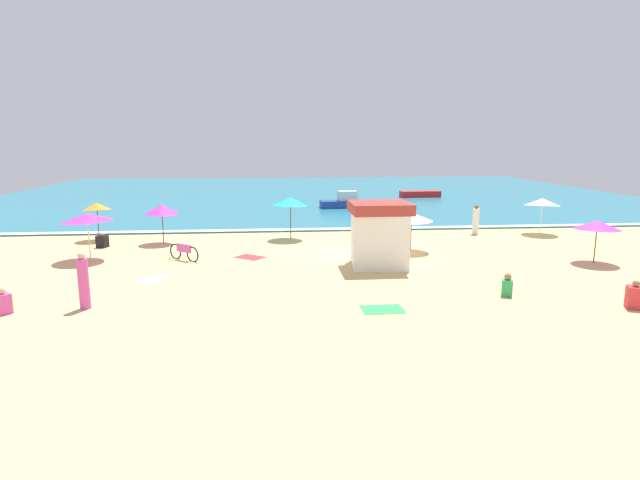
{
  "coord_description": "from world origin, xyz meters",
  "views": [
    {
      "loc": [
        -4.0,
        -23.78,
        5.26
      ],
      "look_at": [
        -1.88,
        -0.74,
        0.8
      ],
      "focal_mm": 29.01,
      "sensor_mm": 36.0,
      "label": 1
    }
  ],
  "objects_px": {
    "beach_umbrella_5": "(97,207)",
    "small_boat_1": "(420,194)",
    "small_boat_0": "(347,202)",
    "beach_umbrella_2": "(290,202)",
    "beach_umbrella_6": "(542,202)",
    "parked_bicycle": "(184,252)",
    "beach_umbrella_1": "(162,209)",
    "beachgoer_0": "(2,302)",
    "beachgoer_3": "(476,221)",
    "beachgoer_6": "(84,282)",
    "beach_umbrella_0": "(87,217)",
    "beachgoer_4": "(635,297)",
    "beachgoer_2": "(102,241)",
    "beach_umbrella_4": "(597,225)",
    "lifeguard_cabana": "(379,234)",
    "beachgoer_1": "(359,222)",
    "beach_umbrella_3": "(412,217)",
    "beachgoer_5": "(507,286)"
  },
  "relations": [
    {
      "from": "beach_umbrella_6",
      "to": "beachgoer_4",
      "type": "bearing_deg",
      "value": -106.27
    },
    {
      "from": "beach_umbrella_3",
      "to": "beachgoer_5",
      "type": "distance_m",
      "value": 7.78
    },
    {
      "from": "beachgoer_3",
      "to": "beachgoer_5",
      "type": "xyz_separation_m",
      "value": [
        -3.54,
        -11.73,
        -0.43
      ]
    },
    {
      "from": "beachgoer_4",
      "to": "small_boat_1",
      "type": "bearing_deg",
      "value": 86.0
    },
    {
      "from": "beach_umbrella_1",
      "to": "small_boat_1",
      "type": "xyz_separation_m",
      "value": [
        19.34,
        19.8,
        -1.41
      ]
    },
    {
      "from": "beachgoer_4",
      "to": "beach_umbrella_3",
      "type": "bearing_deg",
      "value": 117.53
    },
    {
      "from": "beach_umbrella_0",
      "to": "beachgoer_2",
      "type": "xyz_separation_m",
      "value": [
        -0.35,
        2.8,
        -1.6
      ]
    },
    {
      "from": "beach_umbrella_2",
      "to": "beach_umbrella_4",
      "type": "xyz_separation_m",
      "value": [
        13.03,
        -6.81,
        -0.37
      ]
    },
    {
      "from": "beach_umbrella_5",
      "to": "small_boat_0",
      "type": "relative_size",
      "value": 0.49
    },
    {
      "from": "beachgoer_5",
      "to": "beach_umbrella_4",
      "type": "bearing_deg",
      "value": 36.31
    },
    {
      "from": "beachgoer_1",
      "to": "small_boat_1",
      "type": "relative_size",
      "value": 0.45
    },
    {
      "from": "lifeguard_cabana",
      "to": "small_boat_1",
      "type": "relative_size",
      "value": 0.72
    },
    {
      "from": "beachgoer_3",
      "to": "beachgoer_4",
      "type": "relative_size",
      "value": 1.8
    },
    {
      "from": "beach_umbrella_0",
      "to": "beachgoer_3",
      "type": "height_order",
      "value": "beach_umbrella_0"
    },
    {
      "from": "beachgoer_5",
      "to": "beachgoer_2",
      "type": "bearing_deg",
      "value": 149.35
    },
    {
      "from": "beach_umbrella_3",
      "to": "beach_umbrella_4",
      "type": "distance_m",
      "value": 8.0
    },
    {
      "from": "beachgoer_2",
      "to": "beachgoer_4",
      "type": "bearing_deg",
      "value": -29.85
    },
    {
      "from": "beach_umbrella_4",
      "to": "beachgoer_6",
      "type": "height_order",
      "value": "beach_umbrella_4"
    },
    {
      "from": "beach_umbrella_3",
      "to": "beachgoer_1",
      "type": "xyz_separation_m",
      "value": [
        -1.87,
        3.9,
        -0.81
      ]
    },
    {
      "from": "beach_umbrella_4",
      "to": "small_boat_0",
      "type": "bearing_deg",
      "value": 113.2
    },
    {
      "from": "beachgoer_4",
      "to": "beachgoer_5",
      "type": "relative_size",
      "value": 1.15
    },
    {
      "from": "beach_umbrella_1",
      "to": "beach_umbrella_2",
      "type": "relative_size",
      "value": 0.88
    },
    {
      "from": "beachgoer_1",
      "to": "beachgoer_3",
      "type": "distance_m",
      "value": 6.79
    },
    {
      "from": "beach_umbrella_5",
      "to": "small_boat_1",
      "type": "height_order",
      "value": "beach_umbrella_5"
    },
    {
      "from": "lifeguard_cabana",
      "to": "beachgoer_1",
      "type": "relative_size",
      "value": 1.61
    },
    {
      "from": "parked_bicycle",
      "to": "beachgoer_5",
      "type": "distance_m",
      "value": 13.62
    },
    {
      "from": "beach_umbrella_4",
      "to": "beach_umbrella_6",
      "type": "xyz_separation_m",
      "value": [
        1.26,
        7.04,
        0.15
      ]
    },
    {
      "from": "beach_umbrella_1",
      "to": "beach_umbrella_6",
      "type": "distance_m",
      "value": 20.95
    },
    {
      "from": "beach_umbrella_6",
      "to": "beachgoer_2",
      "type": "distance_m",
      "value": 23.87
    },
    {
      "from": "beach_umbrella_0",
      "to": "beach_umbrella_2",
      "type": "relative_size",
      "value": 0.99
    },
    {
      "from": "beachgoer_6",
      "to": "small_boat_1",
      "type": "bearing_deg",
      "value": 57.16
    },
    {
      "from": "beachgoer_3",
      "to": "beachgoer_6",
      "type": "relative_size",
      "value": 0.91
    },
    {
      "from": "beach_umbrella_2",
      "to": "small_boat_1",
      "type": "height_order",
      "value": "beach_umbrella_2"
    },
    {
      "from": "beach_umbrella_2",
      "to": "beachgoer_4",
      "type": "height_order",
      "value": "beach_umbrella_2"
    },
    {
      "from": "lifeguard_cabana",
      "to": "beach_umbrella_4",
      "type": "distance_m",
      "value": 9.53
    },
    {
      "from": "beach_umbrella_3",
      "to": "beach_umbrella_6",
      "type": "bearing_deg",
      "value": 24.36
    },
    {
      "from": "beach_umbrella_1",
      "to": "beachgoer_0",
      "type": "bearing_deg",
      "value": -103.71
    },
    {
      "from": "parked_bicycle",
      "to": "small_boat_1",
      "type": "distance_m",
      "value": 29.66
    },
    {
      "from": "beachgoer_2",
      "to": "beachgoer_4",
      "type": "relative_size",
      "value": 0.86
    },
    {
      "from": "beachgoer_2",
      "to": "parked_bicycle",
      "type": "bearing_deg",
      "value": -35.73
    },
    {
      "from": "beach_umbrella_2",
      "to": "parked_bicycle",
      "type": "height_order",
      "value": "beach_umbrella_2"
    },
    {
      "from": "beachgoer_0",
      "to": "small_boat_0",
      "type": "xyz_separation_m",
      "value": [
        14.17,
        23.81,
        0.15
      ]
    },
    {
      "from": "lifeguard_cabana",
      "to": "small_boat_0",
      "type": "height_order",
      "value": "lifeguard_cabana"
    },
    {
      "from": "beach_umbrella_0",
      "to": "small_boat_1",
      "type": "distance_m",
      "value": 32.02
    },
    {
      "from": "beach_umbrella_2",
      "to": "beach_umbrella_6",
      "type": "xyz_separation_m",
      "value": [
        14.29,
        0.23,
        -0.21
      ]
    },
    {
      "from": "beach_umbrella_6",
      "to": "small_boat_1",
      "type": "bearing_deg",
      "value": 94.81
    },
    {
      "from": "beach_umbrella_1",
      "to": "small_boat_0",
      "type": "xyz_separation_m",
      "value": [
        11.51,
        12.89,
        -1.27
      ]
    },
    {
      "from": "small_boat_1",
      "to": "parked_bicycle",
      "type": "bearing_deg",
      "value": -126.49
    },
    {
      "from": "beachgoer_4",
      "to": "beach_umbrella_0",
      "type": "bearing_deg",
      "value": 156.21
    },
    {
      "from": "beach_umbrella_5",
      "to": "beachgoer_2",
      "type": "distance_m",
      "value": 2.66
    }
  ]
}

